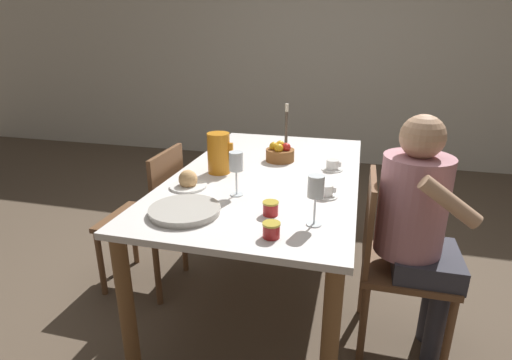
{
  "coord_description": "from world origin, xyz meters",
  "views": [
    {
      "loc": [
        0.47,
        -2.07,
        1.49
      ],
      "look_at": [
        0.0,
        -0.26,
        0.81
      ],
      "focal_mm": 28.0,
      "sensor_mm": 36.0,
      "label": 1
    }
  ],
  "objects": [
    {
      "name": "ground_plane",
      "position": [
        0.0,
        0.0,
        0.0
      ],
      "size": [
        20.0,
        20.0,
        0.0
      ],
      "primitive_type": "plane",
      "color": "brown"
    },
    {
      "name": "wall_back",
      "position": [
        0.0,
        2.84,
        1.3
      ],
      "size": [
        10.0,
        0.06,
        2.6
      ],
      "color": "beige",
      "rests_on": "ground_plane"
    },
    {
      "name": "dining_table",
      "position": [
        0.0,
        0.0,
        0.66
      ],
      "size": [
        0.99,
        1.76,
        0.76
      ],
      "color": "silver",
      "rests_on": "ground_plane"
    },
    {
      "name": "chair_person_side",
      "position": [
        0.69,
        -0.28,
        0.47
      ],
      "size": [
        0.42,
        0.42,
        0.88
      ],
      "rotation": [
        0.0,
        0.0,
        -1.57
      ],
      "color": "brown",
      "rests_on": "ground_plane"
    },
    {
      "name": "chair_opposite",
      "position": [
        -0.69,
        -0.13,
        0.47
      ],
      "size": [
        0.42,
        0.42,
        0.88
      ],
      "rotation": [
        0.0,
        0.0,
        1.57
      ],
      "color": "brown",
      "rests_on": "ground_plane"
    },
    {
      "name": "person_seated",
      "position": [
        0.77,
        -0.31,
        0.7
      ],
      "size": [
        0.39,
        0.41,
        1.18
      ],
      "rotation": [
        0.0,
        0.0,
        -1.57
      ],
      "color": "#33333D",
      "rests_on": "ground_plane"
    },
    {
      "name": "red_pitcher",
      "position": [
        -0.27,
        -0.06,
        0.87
      ],
      "size": [
        0.15,
        0.12,
        0.23
      ],
      "color": "orange",
      "rests_on": "dining_table"
    },
    {
      "name": "wine_glass_water",
      "position": [
        0.33,
        -0.59,
        0.92
      ],
      "size": [
        0.07,
        0.07,
        0.21
      ],
      "color": "white",
      "rests_on": "dining_table"
    },
    {
      "name": "wine_glass_juice",
      "position": [
        -0.07,
        -0.36,
        0.92
      ],
      "size": [
        0.07,
        0.07,
        0.22
      ],
      "color": "white",
      "rests_on": "dining_table"
    },
    {
      "name": "teacup_near_person",
      "position": [
        0.35,
        -0.27,
        0.78
      ],
      "size": [
        0.12,
        0.12,
        0.06
      ],
      "color": "white",
      "rests_on": "dining_table"
    },
    {
      "name": "teacup_across",
      "position": [
        0.35,
        0.14,
        0.78
      ],
      "size": [
        0.12,
        0.12,
        0.06
      ],
      "color": "white",
      "rests_on": "dining_table"
    },
    {
      "name": "serving_tray",
      "position": [
        -0.22,
        -0.62,
        0.77
      ],
      "size": [
        0.31,
        0.31,
        0.03
      ],
      "color": "#B7B2A8",
      "rests_on": "dining_table"
    },
    {
      "name": "bread_plate",
      "position": [
        -0.34,
        -0.32,
        0.79
      ],
      "size": [
        0.19,
        0.19,
        0.1
      ],
      "color": "white",
      "rests_on": "dining_table"
    },
    {
      "name": "jam_jar_amber",
      "position": [
        0.18,
        -0.74,
        0.79
      ],
      "size": [
        0.07,
        0.07,
        0.06
      ],
      "color": "#A81E1E",
      "rests_on": "dining_table"
    },
    {
      "name": "jam_jar_red",
      "position": [
        0.14,
        -0.54,
        0.79
      ],
      "size": [
        0.07,
        0.07,
        0.06
      ],
      "color": "#A81E1E",
      "rests_on": "dining_table"
    },
    {
      "name": "fruit_bowl",
      "position": [
        0.02,
        0.24,
        0.81
      ],
      "size": [
        0.17,
        0.17,
        0.12
      ],
      "color": "brown",
      "rests_on": "dining_table"
    },
    {
      "name": "candlestick_tall",
      "position": [
        0.02,
        0.45,
        0.88
      ],
      "size": [
        0.06,
        0.06,
        0.32
      ],
      "color": "#4C4238",
      "rests_on": "dining_table"
    }
  ]
}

